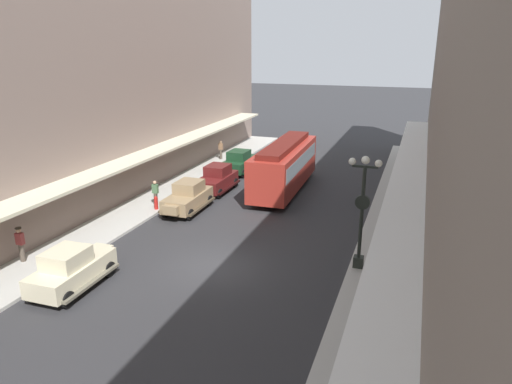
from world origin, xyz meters
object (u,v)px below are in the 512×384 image
(parked_car_1, at_px, (217,178))
(pedestrian_3, at_px, (155,193))
(pedestrian_0, at_px, (21,244))
(streetcar, at_px, (284,164))
(parked_car_0, at_px, (188,196))
(pedestrian_1, at_px, (221,150))
(parked_car_3, at_px, (240,161))
(fire_hydrant, at_px, (156,203))
(parked_car_2, at_px, (71,268))
(lamp_post_with_clock, at_px, (362,208))
(pedestrian_2, at_px, (390,203))

(parked_car_1, xyz_separation_m, pedestrian_3, (-2.14, -4.48, 0.05))
(pedestrian_0, height_order, pedestrian_3, pedestrian_0)
(parked_car_1, xyz_separation_m, streetcar, (4.35, 1.73, 0.96))
(parked_car_0, height_order, pedestrian_3, parked_car_0)
(pedestrian_1, bearing_deg, parked_car_3, -46.57)
(parked_car_3, height_order, streetcar, streetcar)
(parked_car_3, relative_size, fire_hydrant, 5.23)
(parked_car_3, distance_m, pedestrian_1, 4.46)
(parked_car_0, height_order, parked_car_2, same)
(pedestrian_0, relative_size, pedestrian_3, 1.02)
(lamp_post_with_clock, height_order, pedestrian_0, lamp_post_with_clock)
(parked_car_1, relative_size, fire_hydrant, 5.21)
(parked_car_1, height_order, streetcar, streetcar)
(fire_hydrant, xyz_separation_m, pedestrian_0, (-2.07, -8.41, 0.45))
(parked_car_1, bearing_deg, parked_car_3, 93.23)
(parked_car_3, relative_size, lamp_post_with_clock, 0.83)
(pedestrian_3, bearing_deg, fire_hydrant, -58.09)
(parked_car_0, distance_m, parked_car_2, 10.21)
(pedestrian_0, bearing_deg, parked_car_1, 73.73)
(lamp_post_with_clock, xyz_separation_m, pedestrian_1, (-14.27, 17.16, -2.00))
(parked_car_2, bearing_deg, pedestrian_3, 101.29)
(streetcar, bearing_deg, parked_car_3, 143.43)
(lamp_post_with_clock, xyz_separation_m, pedestrian_0, (-14.82, -4.63, -1.97))
(parked_car_1, bearing_deg, pedestrian_1, 111.76)
(parked_car_0, height_order, parked_car_3, same)
(parked_car_0, distance_m, fire_hydrant, 1.98)
(lamp_post_with_clock, bearing_deg, pedestrian_0, -162.63)
(streetcar, bearing_deg, parked_car_0, -126.13)
(pedestrian_2, bearing_deg, parked_car_1, 172.48)
(pedestrian_2, distance_m, pedestrian_3, 14.19)
(parked_car_1, bearing_deg, parked_car_2, -90.59)
(parked_car_2, xyz_separation_m, pedestrian_1, (-3.21, 22.89, 0.05))
(parked_car_3, bearing_deg, pedestrian_3, -100.85)
(parked_car_3, relative_size, pedestrian_0, 2.57)
(parked_car_0, height_order, lamp_post_with_clock, lamp_post_with_clock)
(lamp_post_with_clock, xyz_separation_m, fire_hydrant, (-12.75, 3.78, -2.42))
(parked_car_2, bearing_deg, lamp_post_with_clock, 27.36)
(parked_car_2, height_order, pedestrian_2, parked_car_2)
(lamp_post_with_clock, distance_m, pedestrian_1, 22.41)
(pedestrian_1, bearing_deg, lamp_post_with_clock, -50.25)
(parked_car_2, distance_m, fire_hydrant, 9.66)
(lamp_post_with_clock, xyz_separation_m, pedestrian_2, (0.83, 7.20, -1.97))
(parked_car_3, relative_size, pedestrian_1, 2.62)
(parked_car_0, xyz_separation_m, pedestrian_1, (-3.33, 12.68, 0.05))
(parked_car_3, xyz_separation_m, pedestrian_3, (-1.85, -9.65, 0.05))
(pedestrian_1, bearing_deg, parked_car_1, -68.24)
(pedestrian_0, bearing_deg, fire_hydrant, 76.18)
(pedestrian_3, bearing_deg, pedestrian_0, -101.21)
(pedestrian_0, xyz_separation_m, pedestrian_1, (0.55, 21.80, -0.02))
(parked_car_2, distance_m, parked_car_3, 19.65)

